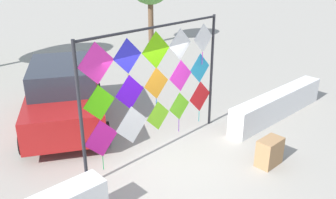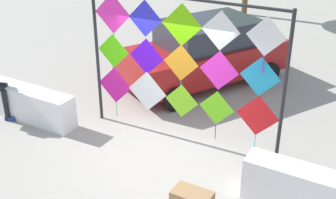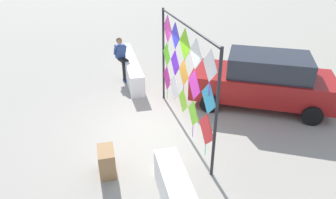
% 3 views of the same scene
% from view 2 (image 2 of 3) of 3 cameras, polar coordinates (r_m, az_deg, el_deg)
% --- Properties ---
extents(ground, '(120.00, 120.00, 0.00)m').
position_cam_2_polar(ground, '(9.02, -1.77, -6.85)').
color(ground, '#9E998E').
extents(plaza_ledge_left, '(4.09, 0.49, 0.76)m').
position_cam_2_polar(plaza_ledge_left, '(11.15, -20.44, 0.44)').
color(plaza_ledge_left, white).
rests_on(plaza_ledge_left, ground).
extents(kite_display_rack, '(4.13, 0.27, 3.05)m').
position_cam_2_polar(kite_display_rack, '(8.69, 1.62, 5.24)').
color(kite_display_rack, '#232328').
rests_on(kite_display_rack, ground).
extents(parked_car, '(3.77, 4.78, 1.71)m').
position_cam_2_polar(parked_car, '(11.82, 4.77, 6.08)').
color(parked_car, maroon).
rests_on(parked_car, ground).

